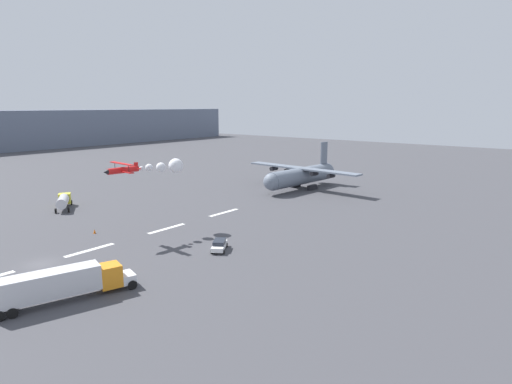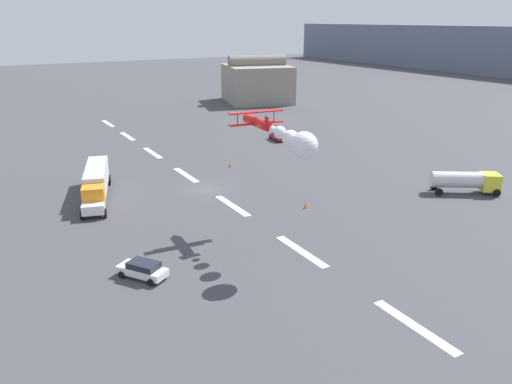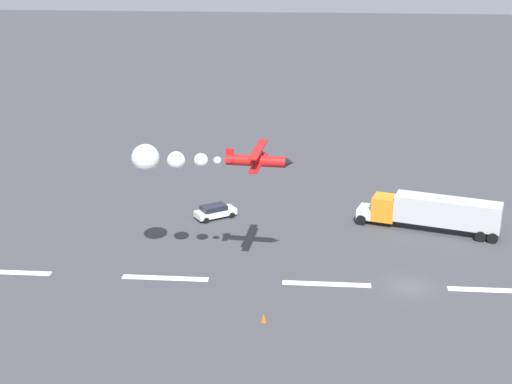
{
  "view_description": "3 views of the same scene",
  "coord_description": "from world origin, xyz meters",
  "px_view_note": "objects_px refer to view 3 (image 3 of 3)",
  "views": [
    {
      "loc": [
        -25.32,
        -58.16,
        21.35
      ],
      "look_at": [
        47.39,
        0.0,
        2.63
      ],
      "focal_mm": 30.32,
      "sensor_mm": 36.0,
      "label": 1
    },
    {
      "loc": [
        59.09,
        -26.38,
        21.68
      ],
      "look_at": [
        10.35,
        1.63,
        2.37
      ],
      "focal_mm": 35.49,
      "sensor_mm": 36.0,
      "label": 2
    },
    {
      "loc": [
        8.78,
        61.17,
        30.69
      ],
      "look_at": [
        13.82,
        -0.26,
        8.57
      ],
      "focal_mm": 52.55,
      "sensor_mm": 36.0,
      "label": 3
    }
  ],
  "objects_px": {
    "traffic_cone_far": "(263,318)",
    "semi_truck_orange": "(433,212)",
    "followme_car_yellow": "(215,211)",
    "stunt_biplane_red": "(180,159)"
  },
  "relations": [
    {
      "from": "followme_car_yellow",
      "to": "traffic_cone_far",
      "type": "bearing_deg",
      "value": 107.33
    },
    {
      "from": "stunt_biplane_red",
      "to": "traffic_cone_far",
      "type": "height_order",
      "value": "stunt_biplane_red"
    },
    {
      "from": "semi_truck_orange",
      "to": "followme_car_yellow",
      "type": "distance_m",
      "value": 23.53
    },
    {
      "from": "semi_truck_orange",
      "to": "traffic_cone_far",
      "type": "relative_size",
      "value": 19.96
    },
    {
      "from": "stunt_biplane_red",
      "to": "followme_car_yellow",
      "type": "xyz_separation_m",
      "value": [
        -0.98,
        -14.32,
        -10.43
      ]
    },
    {
      "from": "stunt_biplane_red",
      "to": "semi_truck_orange",
      "type": "height_order",
      "value": "stunt_biplane_red"
    },
    {
      "from": "stunt_biplane_red",
      "to": "traffic_cone_far",
      "type": "distance_m",
      "value": 15.74
    },
    {
      "from": "stunt_biplane_red",
      "to": "followme_car_yellow",
      "type": "height_order",
      "value": "stunt_biplane_red"
    },
    {
      "from": "traffic_cone_far",
      "to": "semi_truck_orange",
      "type": "bearing_deg",
      "value": -128.24
    },
    {
      "from": "semi_truck_orange",
      "to": "stunt_biplane_red",
      "type": "bearing_deg",
      "value": 27.53
    }
  ]
}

